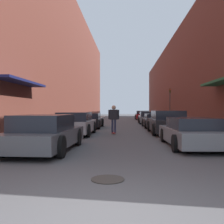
{
  "coord_description": "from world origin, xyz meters",
  "views": [
    {
      "loc": [
        0.22,
        -3.31,
        1.47
      ],
      "look_at": [
        -0.53,
        10.67,
        1.34
      ],
      "focal_mm": 40.0,
      "sensor_mm": 36.0,
      "label": 1
    }
  ],
  "objects_px": {
    "parked_car_left_2": "(90,120)",
    "manhole_cover": "(108,179)",
    "parked_car_right_0": "(191,133)",
    "parked_car_left_1": "(75,124)",
    "parked_car_right_4": "(146,117)",
    "parked_car_right_5": "(142,115)",
    "skateboarder": "(114,116)",
    "parked_car_right_1": "(167,123)",
    "parked_car_right_2": "(155,121)",
    "traffic_light": "(170,101)",
    "parked_car_right_3": "(149,118)",
    "parked_car_left_0": "(45,133)"
  },
  "relations": [
    {
      "from": "manhole_cover",
      "to": "parked_car_right_4",
      "type": "bearing_deg",
      "value": 83.61
    },
    {
      "from": "parked_car_right_3",
      "to": "parked_car_right_4",
      "type": "xyz_separation_m",
      "value": [
        0.13,
        5.2,
        -0.03
      ]
    },
    {
      "from": "parked_car_right_1",
      "to": "parked_car_right_5",
      "type": "xyz_separation_m",
      "value": [
        -0.04,
        21.7,
        -0.04
      ]
    },
    {
      "from": "parked_car_right_2",
      "to": "parked_car_left_2",
      "type": "bearing_deg",
      "value": -175.51
    },
    {
      "from": "parked_car_right_1",
      "to": "parked_car_right_5",
      "type": "bearing_deg",
      "value": 90.11
    },
    {
      "from": "skateboarder",
      "to": "parked_car_right_2",
      "type": "bearing_deg",
      "value": 59.78
    },
    {
      "from": "parked_car_right_3",
      "to": "parked_car_right_4",
      "type": "height_order",
      "value": "parked_car_right_3"
    },
    {
      "from": "parked_car_left_1",
      "to": "parked_car_right_4",
      "type": "bearing_deg",
      "value": 72.27
    },
    {
      "from": "parked_car_left_1",
      "to": "parked_car_right_1",
      "type": "bearing_deg",
      "value": 10.32
    },
    {
      "from": "parked_car_left_0",
      "to": "parked_car_left_1",
      "type": "height_order",
      "value": "parked_car_left_1"
    },
    {
      "from": "parked_car_left_0",
      "to": "manhole_cover",
      "type": "height_order",
      "value": "parked_car_left_0"
    },
    {
      "from": "parked_car_right_1",
      "to": "parked_car_right_4",
      "type": "distance_m",
      "value": 16.15
    },
    {
      "from": "parked_car_left_2",
      "to": "manhole_cover",
      "type": "distance_m",
      "value": 15.16
    },
    {
      "from": "parked_car_right_4",
      "to": "skateboarder",
      "type": "relative_size",
      "value": 2.78
    },
    {
      "from": "manhole_cover",
      "to": "parked_car_right_0",
      "type": "bearing_deg",
      "value": 58.17
    },
    {
      "from": "parked_car_left_2",
      "to": "parked_car_right_1",
      "type": "xyz_separation_m",
      "value": [
        5.44,
        -4.83,
        0.09
      ]
    },
    {
      "from": "parked_car_right_3",
      "to": "manhole_cover",
      "type": "bearing_deg",
      "value": -97.6
    },
    {
      "from": "parked_car_left_2",
      "to": "parked_car_right_0",
      "type": "xyz_separation_m",
      "value": [
        5.5,
        -10.16,
        -0.03
      ]
    },
    {
      "from": "parked_car_left_0",
      "to": "manhole_cover",
      "type": "bearing_deg",
      "value": -54.61
    },
    {
      "from": "parked_car_left_0",
      "to": "parked_car_right_3",
      "type": "relative_size",
      "value": 1.04
    },
    {
      "from": "parked_car_left_1",
      "to": "parked_car_right_1",
      "type": "xyz_separation_m",
      "value": [
        5.44,
        0.99,
        0.04
      ]
    },
    {
      "from": "skateboarder",
      "to": "parked_car_right_0",
      "type": "bearing_deg",
      "value": -57.28
    },
    {
      "from": "parked_car_right_2",
      "to": "manhole_cover",
      "type": "relative_size",
      "value": 6.71
    },
    {
      "from": "parked_car_right_3",
      "to": "manhole_cover",
      "type": "height_order",
      "value": "parked_car_right_3"
    },
    {
      "from": "parked_car_left_1",
      "to": "parked_car_left_2",
      "type": "bearing_deg",
      "value": 89.96
    },
    {
      "from": "parked_car_right_3",
      "to": "parked_car_right_5",
      "type": "distance_m",
      "value": 10.74
    },
    {
      "from": "parked_car_right_4",
      "to": "parked_car_left_2",
      "type": "bearing_deg",
      "value": -115.82
    },
    {
      "from": "parked_car_right_0",
      "to": "parked_car_right_3",
      "type": "height_order",
      "value": "parked_car_right_3"
    },
    {
      "from": "parked_car_right_1",
      "to": "parked_car_right_3",
      "type": "bearing_deg",
      "value": 90.51
    },
    {
      "from": "parked_car_left_2",
      "to": "skateboarder",
      "type": "height_order",
      "value": "skateboarder"
    },
    {
      "from": "parked_car_left_1",
      "to": "manhole_cover",
      "type": "height_order",
      "value": "parked_car_left_1"
    },
    {
      "from": "parked_car_left_2",
      "to": "parked_car_right_5",
      "type": "distance_m",
      "value": 17.71
    },
    {
      "from": "parked_car_right_0",
      "to": "parked_car_right_3",
      "type": "bearing_deg",
      "value": 90.56
    },
    {
      "from": "parked_car_right_3",
      "to": "skateboarder",
      "type": "xyz_separation_m",
      "value": [
        -3.14,
        -11.13,
        0.45
      ]
    },
    {
      "from": "parked_car_right_5",
      "to": "manhole_cover",
      "type": "bearing_deg",
      "value": -95.15
    },
    {
      "from": "parked_car_left_1",
      "to": "manhole_cover",
      "type": "xyz_separation_m",
      "value": [
        2.54,
        -9.11,
        -0.63
      ]
    },
    {
      "from": "parked_car_left_2",
      "to": "parked_car_right_1",
      "type": "distance_m",
      "value": 7.28
    },
    {
      "from": "parked_car_right_1",
      "to": "traffic_light",
      "type": "xyz_separation_m",
      "value": [
        2.32,
        12.16,
        1.68
      ]
    },
    {
      "from": "manhole_cover",
      "to": "traffic_light",
      "type": "xyz_separation_m",
      "value": [
        5.22,
        22.26,
        2.35
      ]
    },
    {
      "from": "parked_car_right_3",
      "to": "traffic_light",
      "type": "relative_size",
      "value": 1.16
    },
    {
      "from": "parked_car_right_0",
      "to": "skateboarder",
      "type": "xyz_separation_m",
      "value": [
        -3.3,
        5.14,
        0.5
      ]
    },
    {
      "from": "parked_car_right_3",
      "to": "manhole_cover",
      "type": "xyz_separation_m",
      "value": [
        -2.81,
        -21.06,
        -0.6
      ]
    },
    {
      "from": "parked_car_right_2",
      "to": "traffic_light",
      "type": "bearing_deg",
      "value": 70.86
    },
    {
      "from": "parked_car_right_0",
      "to": "parked_car_right_5",
      "type": "distance_m",
      "value": 27.02
    },
    {
      "from": "parked_car_right_0",
      "to": "parked_car_left_0",
      "type": "bearing_deg",
      "value": -166.86
    },
    {
      "from": "parked_car_right_4",
      "to": "manhole_cover",
      "type": "relative_size",
      "value": 6.86
    },
    {
      "from": "parked_car_right_0",
      "to": "parked_car_right_2",
      "type": "xyz_separation_m",
      "value": [
        -0.14,
        10.58,
        -0.0
      ]
    },
    {
      "from": "parked_car_left_1",
      "to": "skateboarder",
      "type": "distance_m",
      "value": 2.39
    },
    {
      "from": "parked_car_right_4",
      "to": "traffic_light",
      "type": "height_order",
      "value": "traffic_light"
    },
    {
      "from": "parked_car_right_2",
      "to": "parked_car_left_0",
      "type": "bearing_deg",
      "value": -114.18
    }
  ]
}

